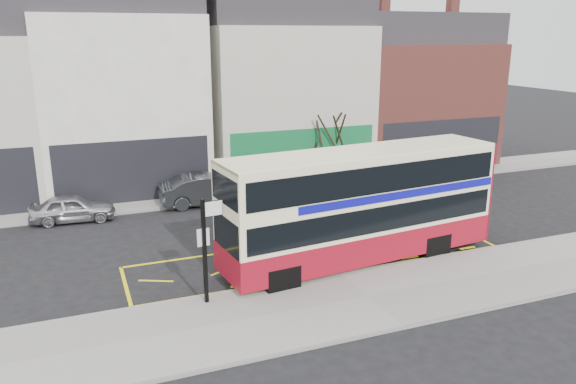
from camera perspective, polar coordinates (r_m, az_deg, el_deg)
name	(u,v)px	position (r m, az deg, el deg)	size (l,w,h in m)	color
ground	(335,272)	(20.03, 4.83, -8.14)	(120.00, 120.00, 0.00)	black
pavement	(368,298)	(18.17, 8.09, -10.61)	(40.00, 4.00, 0.15)	gray
kerb	(340,275)	(19.70, 5.32, -8.35)	(40.00, 0.15, 0.15)	gray
far_pavement	(243,192)	(29.68, -4.58, 0.04)	(50.00, 3.00, 0.15)	gray
road_markings	(317,256)	(21.36, 2.93, -6.52)	(14.00, 3.40, 0.01)	yellow
terrace_left	(120,88)	(31.59, -16.72, 10.08)	(8.00, 8.01, 11.80)	white
terrace_green_shop	(278,87)	(33.61, -1.00, 10.61)	(9.00, 8.01, 11.30)	beige
terrace_right	(408,90)	(37.75, 12.11, 10.08)	(9.00, 8.01, 10.30)	#98473D
double_decker_bus	(362,204)	(20.34, 7.49, -1.26)	(10.62, 3.47, 4.16)	#FFFAC2
bus_stop_post	(206,242)	(17.02, -8.31, -5.01)	(0.83, 0.16, 3.30)	black
car_silver	(73,208)	(26.76, -21.04, -1.55)	(1.46, 3.62, 1.23)	#A9A8AD
car_grey	(208,189)	(27.74, -8.17, 0.27)	(1.61, 4.63, 1.53)	#383B3E
car_white	(424,175)	(31.68, 13.63, 1.70)	(1.78, 4.37, 1.27)	silver
street_tree_right	(330,123)	(30.35, 4.28, 7.00)	(2.38, 2.38, 5.13)	black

